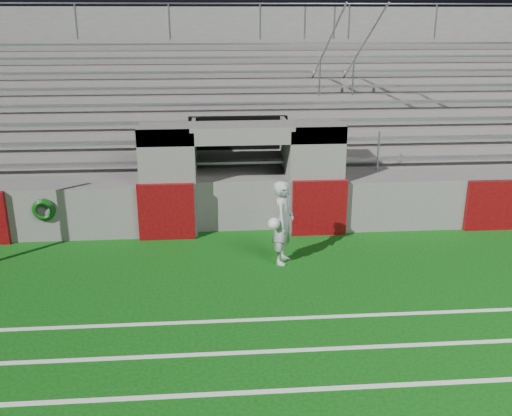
{
  "coord_description": "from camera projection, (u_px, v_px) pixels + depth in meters",
  "views": [
    {
      "loc": [
        -0.72,
        -9.7,
        4.99
      ],
      "look_at": [
        0.2,
        1.8,
        1.1
      ],
      "focal_mm": 40.0,
      "sensor_mm": 36.0,
      "label": 1
    }
  ],
  "objects": [
    {
      "name": "goalkeeper_with_ball",
      "position": [
        283.0,
        222.0,
        11.9
      ],
      "size": [
        0.66,
        0.76,
        1.79
      ],
      "color": "#A8AFB2",
      "rests_on": "ground"
    },
    {
      "name": "ground",
      "position": [
        253.0,
        293.0,
        10.81
      ],
      "size": [
        90.0,
        90.0,
        0.0
      ],
      "primitive_type": "plane",
      "color": "#0B460D",
      "rests_on": "ground"
    },
    {
      "name": "stadium_structure",
      "position": [
        234.0,
        134.0,
        17.86
      ],
      "size": [
        26.0,
        8.48,
        5.42
      ],
      "color": "#605E5B",
      "rests_on": "ground"
    },
    {
      "name": "hose_coil",
      "position": [
        44.0,
        210.0,
        12.97
      ],
      "size": [
        0.54,
        0.14,
        0.54
      ],
      "color": "#0C3E10",
      "rests_on": "ground"
    }
  ]
}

